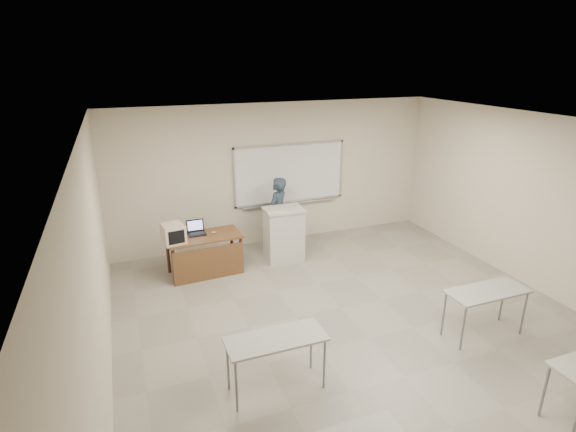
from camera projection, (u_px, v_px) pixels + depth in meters
name	position (u px, v px, depth m)	size (l,w,h in m)	color
floor	(368.00, 339.00, 6.54)	(7.00, 8.00, 0.01)	gray
whiteboard	(290.00, 174.00, 9.63)	(2.48, 0.10, 1.31)	white
student_desks	(433.00, 354.00, 5.12)	(4.40, 2.20, 0.73)	#9A9994
instructor_desk	(205.00, 249.00, 8.25)	(1.37, 0.68, 0.75)	brown
podium	(284.00, 234.00, 8.92)	(0.76, 0.55, 1.07)	silver
crt_monitor	(173.00, 234.00, 7.93)	(0.37, 0.42, 0.35)	beige
laptop	(196.00, 231.00, 8.36)	(0.33, 0.30, 0.24)	black
mouse	(213.00, 232.00, 8.38)	(0.09, 0.06, 0.03)	#9B9DA1
keyboard	(279.00, 211.00, 8.58)	(0.47, 0.16, 0.03)	beige
presenter	(278.00, 214.00, 9.33)	(0.57, 0.37, 1.56)	black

